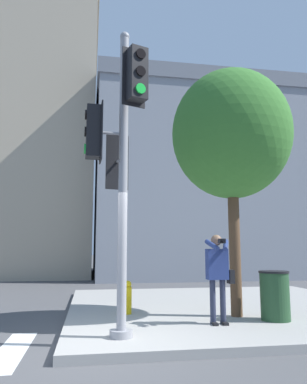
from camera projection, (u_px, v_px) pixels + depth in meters
ground_plane at (91, 355)px, 5.53m from camera, size 160.00×160.00×0.00m
sidewalk_corner at (229, 307)px, 9.53m from camera, size 8.00×8.00×0.15m
traffic_signal_pole at (118, 149)px, 6.44m from camera, size 1.03×1.34×5.30m
person_photographer at (218, 270)px, 7.20m from camera, size 0.58×0.54×1.68m
street_tree at (231, 135)px, 8.45m from camera, size 2.67×2.67×5.45m
fire_hydrant at (128, 297)px, 8.19m from camera, size 0.18×0.24×0.71m
trash_bin at (275, 295)px, 7.49m from camera, size 0.60×0.60×0.97m
building_right at (195, 186)px, 23.31m from camera, size 12.46×10.52×10.72m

